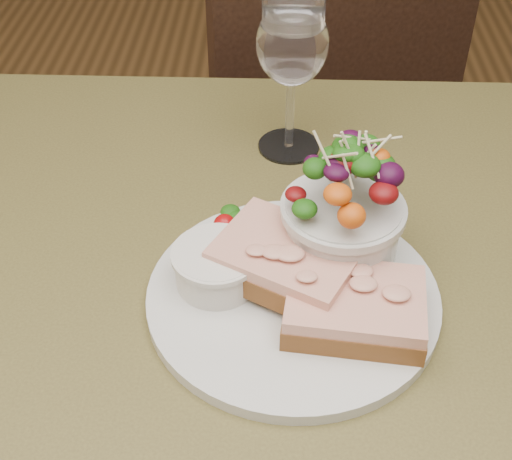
{
  "coord_description": "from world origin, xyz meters",
  "views": [
    {
      "loc": [
        0.02,
        -0.44,
        1.21
      ],
      "look_at": [
        0.0,
        0.03,
        0.81
      ],
      "focal_mm": 50.0,
      "sensor_mm": 36.0,
      "label": 1
    }
  ],
  "objects_px": {
    "ramekin": "(217,266)",
    "wine_glass": "(292,48)",
    "sandwich_back": "(287,260)",
    "salad_bowl": "(344,206)",
    "dinner_plate": "(293,297)",
    "sandwich_front": "(355,307)",
    "chair_far": "(296,197)",
    "cafe_table": "(253,371)"
  },
  "relations": [
    {
      "from": "dinner_plate",
      "to": "sandwich_front",
      "type": "distance_m",
      "value": 0.06
    },
    {
      "from": "chair_far",
      "to": "dinner_plate",
      "type": "distance_m",
      "value": 0.86
    },
    {
      "from": "chair_far",
      "to": "wine_glass",
      "type": "xyz_separation_m",
      "value": [
        -0.03,
        -0.49,
        0.58
      ]
    },
    {
      "from": "salad_bowl",
      "to": "ramekin",
      "type": "bearing_deg",
      "value": -161.29
    },
    {
      "from": "ramekin",
      "to": "sandwich_back",
      "type": "bearing_deg",
      "value": 3.85
    },
    {
      "from": "sandwich_back",
      "to": "ramekin",
      "type": "distance_m",
      "value": 0.06
    },
    {
      "from": "chair_far",
      "to": "wine_glass",
      "type": "distance_m",
      "value": 0.76
    },
    {
      "from": "ramekin",
      "to": "wine_glass",
      "type": "xyz_separation_m",
      "value": [
        0.06,
        0.23,
        0.09
      ]
    },
    {
      "from": "sandwich_front",
      "to": "sandwich_back",
      "type": "distance_m",
      "value": 0.07
    },
    {
      "from": "sandwich_back",
      "to": "salad_bowl",
      "type": "distance_m",
      "value": 0.07
    },
    {
      "from": "chair_far",
      "to": "wine_glass",
      "type": "height_order",
      "value": "wine_glass"
    },
    {
      "from": "sandwich_back",
      "to": "sandwich_front",
      "type": "bearing_deg",
      "value": -11.34
    },
    {
      "from": "sandwich_front",
      "to": "salad_bowl",
      "type": "relative_size",
      "value": 0.98
    },
    {
      "from": "cafe_table",
      "to": "sandwich_back",
      "type": "bearing_deg",
      "value": 24.29
    },
    {
      "from": "cafe_table",
      "to": "chair_far",
      "type": "bearing_deg",
      "value": 85.23
    },
    {
      "from": "chair_far",
      "to": "ramekin",
      "type": "height_order",
      "value": "chair_far"
    },
    {
      "from": "cafe_table",
      "to": "wine_glass",
      "type": "distance_m",
      "value": 0.33
    },
    {
      "from": "dinner_plate",
      "to": "ramekin",
      "type": "xyz_separation_m",
      "value": [
        -0.07,
        0.01,
        0.03
      ]
    },
    {
      "from": "dinner_plate",
      "to": "sandwich_front",
      "type": "bearing_deg",
      "value": -31.54
    },
    {
      "from": "chair_far",
      "to": "salad_bowl",
      "type": "distance_m",
      "value": 0.86
    },
    {
      "from": "sandwich_front",
      "to": "salad_bowl",
      "type": "bearing_deg",
      "value": 102.35
    },
    {
      "from": "ramekin",
      "to": "salad_bowl",
      "type": "relative_size",
      "value": 0.57
    },
    {
      "from": "sandwich_front",
      "to": "ramekin",
      "type": "distance_m",
      "value": 0.13
    },
    {
      "from": "cafe_table",
      "to": "sandwich_back",
      "type": "relative_size",
      "value": 5.34
    },
    {
      "from": "sandwich_back",
      "to": "dinner_plate",
      "type": "bearing_deg",
      "value": -41.38
    },
    {
      "from": "chair_far",
      "to": "dinner_plate",
      "type": "xyz_separation_m",
      "value": [
        -0.02,
        -0.73,
        0.46
      ]
    },
    {
      "from": "cafe_table",
      "to": "ramekin",
      "type": "relative_size",
      "value": 10.96
    },
    {
      "from": "chair_far",
      "to": "sandwich_front",
      "type": "xyz_separation_m",
      "value": [
        0.03,
        -0.76,
        0.48
      ]
    },
    {
      "from": "dinner_plate",
      "to": "cafe_table",
      "type": "bearing_deg",
      "value": 178.2
    },
    {
      "from": "chair_far",
      "to": "sandwich_back",
      "type": "relative_size",
      "value": 6.01
    },
    {
      "from": "dinner_plate",
      "to": "sandwich_front",
      "type": "relative_size",
      "value": 2.08
    },
    {
      "from": "sandwich_back",
      "to": "ramekin",
      "type": "xyz_separation_m",
      "value": [
        -0.06,
        -0.0,
        -0.0
      ]
    },
    {
      "from": "sandwich_front",
      "to": "wine_glass",
      "type": "distance_m",
      "value": 0.29
    },
    {
      "from": "cafe_table",
      "to": "sandwich_front",
      "type": "height_order",
      "value": "sandwich_front"
    },
    {
      "from": "chair_far",
      "to": "sandwich_back",
      "type": "xyz_separation_m",
      "value": [
        -0.03,
        -0.72,
        0.49
      ]
    },
    {
      "from": "dinner_plate",
      "to": "wine_glass",
      "type": "height_order",
      "value": "wine_glass"
    },
    {
      "from": "sandwich_front",
      "to": "dinner_plate",
      "type": "bearing_deg",
      "value": 154.89
    },
    {
      "from": "chair_far",
      "to": "sandwich_back",
      "type": "bearing_deg",
      "value": 67.67
    },
    {
      "from": "ramekin",
      "to": "wine_glass",
      "type": "bearing_deg",
      "value": 74.56
    },
    {
      "from": "wine_glass",
      "to": "chair_far",
      "type": "bearing_deg",
      "value": 86.66
    },
    {
      "from": "cafe_table",
      "to": "sandwich_back",
      "type": "height_order",
      "value": "sandwich_back"
    },
    {
      "from": "cafe_table",
      "to": "ramekin",
      "type": "distance_m",
      "value": 0.14
    }
  ]
}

